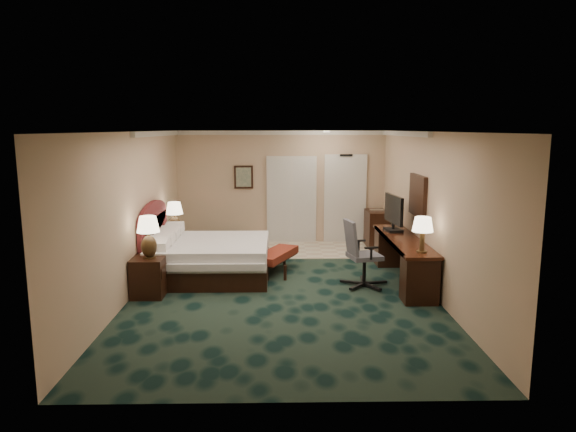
{
  "coord_description": "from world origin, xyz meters",
  "views": [
    {
      "loc": [
        -0.07,
        -8.57,
        2.75
      ],
      "look_at": [
        0.11,
        0.6,
        1.18
      ],
      "focal_mm": 32.0,
      "sensor_mm": 36.0,
      "label": 1
    }
  ],
  "objects_px": {
    "bed": "(211,259)",
    "tv": "(394,213)",
    "lamp_near": "(149,237)",
    "desk_chair": "(365,253)",
    "minibar": "(376,229)",
    "bed_bench": "(276,262)",
    "nightstand_far": "(176,246)",
    "desk": "(403,260)",
    "nightstand_near": "(149,277)",
    "lamp_far": "(175,218)"
  },
  "relations": [
    {
      "from": "lamp_near",
      "to": "desk_chair",
      "type": "height_order",
      "value": "lamp_near"
    },
    {
      "from": "desk_chair",
      "to": "minibar",
      "type": "xyz_separation_m",
      "value": [
        0.78,
        3.06,
        -0.17
      ]
    },
    {
      "from": "tv",
      "to": "desk_chair",
      "type": "height_order",
      "value": "tv"
    },
    {
      "from": "nightstand_near",
      "to": "nightstand_far",
      "type": "xyz_separation_m",
      "value": [
        -0.04,
        2.4,
        -0.05
      ]
    },
    {
      "from": "nightstand_near",
      "to": "bed_bench",
      "type": "height_order",
      "value": "nightstand_near"
    },
    {
      "from": "bed",
      "to": "nightstand_near",
      "type": "relative_size",
      "value": 3.28
    },
    {
      "from": "lamp_near",
      "to": "desk_chair",
      "type": "bearing_deg",
      "value": 7.55
    },
    {
      "from": "tv",
      "to": "desk_chair",
      "type": "bearing_deg",
      "value": -133.14
    },
    {
      "from": "tv",
      "to": "minibar",
      "type": "height_order",
      "value": "tv"
    },
    {
      "from": "desk",
      "to": "tv",
      "type": "height_order",
      "value": "tv"
    },
    {
      "from": "nightstand_far",
      "to": "tv",
      "type": "xyz_separation_m",
      "value": [
        4.4,
        -1.0,
        0.86
      ]
    },
    {
      "from": "bed_bench",
      "to": "desk_chair",
      "type": "relative_size",
      "value": 1.05
    },
    {
      "from": "nightstand_near",
      "to": "tv",
      "type": "bearing_deg",
      "value": 17.83
    },
    {
      "from": "nightstand_near",
      "to": "lamp_near",
      "type": "height_order",
      "value": "lamp_near"
    },
    {
      "from": "desk",
      "to": "minibar",
      "type": "height_order",
      "value": "minibar"
    },
    {
      "from": "bed",
      "to": "desk",
      "type": "distance_m",
      "value": 3.54
    },
    {
      "from": "lamp_near",
      "to": "tv",
      "type": "bearing_deg",
      "value": 18.29
    },
    {
      "from": "lamp_near",
      "to": "bed_bench",
      "type": "distance_m",
      "value": 2.61
    },
    {
      "from": "lamp_near",
      "to": "desk_chair",
      "type": "relative_size",
      "value": 0.58
    },
    {
      "from": "lamp_near",
      "to": "bed_bench",
      "type": "relative_size",
      "value": 0.56
    },
    {
      "from": "lamp_near",
      "to": "tv",
      "type": "distance_m",
      "value": 4.57
    },
    {
      "from": "minibar",
      "to": "lamp_near",
      "type": "bearing_deg",
      "value": -141.24
    },
    {
      "from": "bed_bench",
      "to": "minibar",
      "type": "height_order",
      "value": "minibar"
    },
    {
      "from": "tv",
      "to": "bed",
      "type": "bearing_deg",
      "value": 178.11
    },
    {
      "from": "nightstand_near",
      "to": "lamp_far",
      "type": "bearing_deg",
      "value": 90.73
    },
    {
      "from": "nightstand_far",
      "to": "lamp_far",
      "type": "distance_m",
      "value": 0.62
    },
    {
      "from": "desk",
      "to": "minibar",
      "type": "distance_m",
      "value": 2.79
    },
    {
      "from": "lamp_near",
      "to": "bed",
      "type": "bearing_deg",
      "value": 53.17
    },
    {
      "from": "bed_bench",
      "to": "desk_chair",
      "type": "distance_m",
      "value": 1.84
    },
    {
      "from": "desk",
      "to": "tv",
      "type": "xyz_separation_m",
      "value": [
        -0.04,
        0.67,
        0.75
      ]
    },
    {
      "from": "lamp_near",
      "to": "desk",
      "type": "distance_m",
      "value": 4.48
    },
    {
      "from": "nightstand_far",
      "to": "desk_chair",
      "type": "bearing_deg",
      "value": -27.79
    },
    {
      "from": "bed",
      "to": "tv",
      "type": "relative_size",
      "value": 2.37
    },
    {
      "from": "nightstand_far",
      "to": "lamp_near",
      "type": "xyz_separation_m",
      "value": [
        0.07,
        -2.43,
        0.72
      ]
    },
    {
      "from": "nightstand_near",
      "to": "lamp_near",
      "type": "xyz_separation_m",
      "value": [
        0.03,
        -0.03,
        0.67
      ]
    },
    {
      "from": "nightstand_far",
      "to": "desk",
      "type": "distance_m",
      "value": 4.75
    },
    {
      "from": "nightstand_far",
      "to": "desk_chair",
      "type": "height_order",
      "value": "desk_chair"
    },
    {
      "from": "bed",
      "to": "lamp_far",
      "type": "bearing_deg",
      "value": 125.71
    },
    {
      "from": "tv",
      "to": "minibar",
      "type": "distance_m",
      "value": 2.23
    },
    {
      "from": "lamp_near",
      "to": "minibar",
      "type": "height_order",
      "value": "lamp_near"
    },
    {
      "from": "nightstand_far",
      "to": "lamp_near",
      "type": "relative_size",
      "value": 0.8
    },
    {
      "from": "nightstand_far",
      "to": "minibar",
      "type": "relative_size",
      "value": 0.66
    },
    {
      "from": "nightstand_near",
      "to": "desk",
      "type": "bearing_deg",
      "value": 9.4
    },
    {
      "from": "nightstand_far",
      "to": "bed_bench",
      "type": "bearing_deg",
      "value": -26.06
    },
    {
      "from": "lamp_near",
      "to": "nightstand_near",
      "type": "bearing_deg",
      "value": 137.07
    },
    {
      "from": "nightstand_near",
      "to": "lamp_far",
      "type": "xyz_separation_m",
      "value": [
        -0.03,
        2.39,
        0.57
      ]
    },
    {
      "from": "bed",
      "to": "bed_bench",
      "type": "distance_m",
      "value": 1.25
    },
    {
      "from": "lamp_far",
      "to": "tv",
      "type": "height_order",
      "value": "tv"
    },
    {
      "from": "bed_bench",
      "to": "desk_chair",
      "type": "height_order",
      "value": "desk_chair"
    },
    {
      "from": "desk",
      "to": "nightstand_far",
      "type": "bearing_deg",
      "value": 159.36
    }
  ]
}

